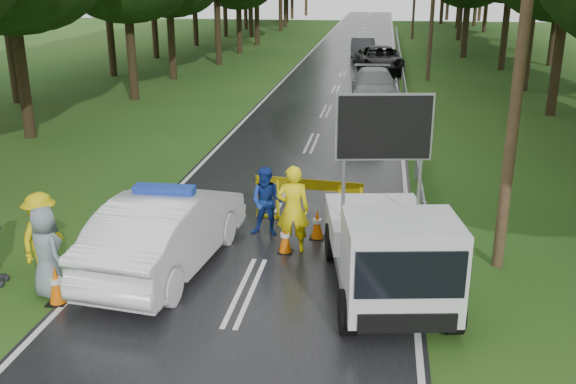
% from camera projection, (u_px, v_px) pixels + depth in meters
% --- Properties ---
extents(ground, '(160.00, 160.00, 0.00)m').
position_uv_depth(ground, '(246.00, 292.00, 12.89)').
color(ground, '#174513').
rests_on(ground, ground).
extents(road, '(7.00, 140.00, 0.02)m').
position_uv_depth(road, '(343.00, 74.00, 40.98)').
color(road, black).
rests_on(road, ground).
extents(guardrail, '(0.12, 60.06, 0.70)m').
position_uv_depth(guardrail, '(402.00, 67.00, 39.99)').
color(guardrail, gray).
rests_on(guardrail, ground).
extents(utility_pole_near, '(1.40, 0.24, 10.00)m').
position_uv_depth(utility_pole_near, '(524.00, 28.00, 12.42)').
color(utility_pole_near, '#41321E').
rests_on(utility_pole_near, ground).
extents(police_sedan, '(2.39, 5.36, 1.88)m').
position_uv_depth(police_sedan, '(167.00, 231.00, 13.68)').
color(police_sedan, white).
rests_on(police_sedan, ground).
extents(work_truck, '(2.82, 5.02, 3.79)m').
position_uv_depth(work_truck, '(389.00, 249.00, 12.37)').
color(work_truck, gray).
rests_on(work_truck, ground).
extents(barrier, '(2.78, 0.34, 1.15)m').
position_uv_depth(barrier, '(309.00, 190.00, 16.25)').
color(barrier, yellow).
rests_on(barrier, ground).
extents(officer, '(0.82, 0.60, 2.06)m').
position_uv_depth(officer, '(293.00, 210.00, 14.43)').
color(officer, '#FFE80D').
rests_on(officer, ground).
extents(civilian, '(0.87, 0.69, 1.71)m').
position_uv_depth(civilian, '(267.00, 202.00, 15.44)').
color(civilian, navy).
rests_on(civilian, ground).
extents(bystander_left, '(0.79, 1.27, 1.89)m').
position_uv_depth(bystander_left, '(42.00, 236.00, 13.17)').
color(bystander_left, yellow).
rests_on(bystander_left, ground).
extents(bystander_right, '(1.09, 1.00, 1.86)m').
position_uv_depth(bystander_right, '(46.00, 252.00, 12.47)').
color(bystander_right, gray).
rests_on(bystander_right, ground).
extents(queue_car_first, '(2.09, 4.56, 1.51)m').
position_uv_depth(queue_car_first, '(361.00, 113.00, 25.68)').
color(queue_car_first, '#3F4247').
rests_on(queue_car_first, ground).
extents(queue_car_second, '(2.64, 5.64, 1.59)m').
position_uv_depth(queue_car_second, '(375.00, 86.00, 31.79)').
color(queue_car_second, gray).
rests_on(queue_car_second, ground).
extents(queue_car_third, '(3.23, 6.16, 1.66)m').
position_uv_depth(queue_car_third, '(380.00, 59.00, 41.29)').
color(queue_car_third, black).
rests_on(queue_car_third, ground).
extents(queue_car_fourth, '(2.13, 4.84, 1.54)m').
position_uv_depth(queue_car_fourth, '(363.00, 49.00, 47.54)').
color(queue_car_fourth, '#3E4045').
rests_on(queue_car_fourth, ground).
extents(cone_near_left, '(0.38, 0.38, 0.81)m').
position_uv_depth(cone_near_left, '(56.00, 285.00, 12.31)').
color(cone_near_left, black).
rests_on(cone_near_left, ground).
extents(cone_center, '(0.35, 0.35, 0.74)m').
position_uv_depth(cone_center, '(285.00, 238.00, 14.58)').
color(cone_center, black).
rests_on(cone_center, ground).
extents(cone_far, '(0.36, 0.36, 0.76)m').
position_uv_depth(cone_far, '(317.00, 224.00, 15.36)').
color(cone_far, black).
rests_on(cone_far, ground).
extents(cone_left_mid, '(0.32, 0.32, 0.67)m').
position_uv_depth(cone_left_mid, '(158.00, 261.00, 13.53)').
color(cone_left_mid, black).
rests_on(cone_left_mid, ground).
extents(cone_right, '(0.31, 0.31, 0.65)m').
position_uv_depth(cone_right, '(380.00, 240.00, 14.57)').
color(cone_right, black).
rests_on(cone_right, ground).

